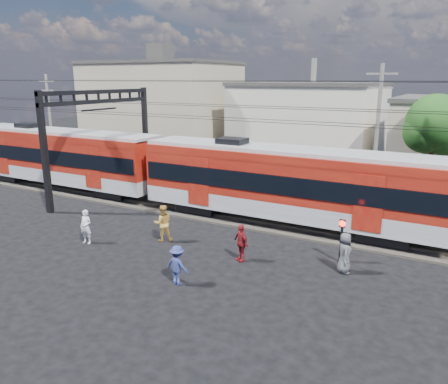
{
  "coord_description": "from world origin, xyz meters",
  "views": [
    {
      "loc": [
        10.75,
        -12.99,
        7.63
      ],
      "look_at": [
        0.81,
        5.0,
        2.26
      ],
      "focal_mm": 35.0,
      "sensor_mm": 36.0,
      "label": 1
    }
  ],
  "objects_px": {
    "commuter_train": "(290,182)",
    "pedestrian_a": "(86,227)",
    "pedestrian_c": "(177,265)",
    "crossing_signal": "(342,233)"
  },
  "relations": [
    {
      "from": "pedestrian_a",
      "to": "crossing_signal",
      "type": "bearing_deg",
      "value": 12.01
    },
    {
      "from": "pedestrian_c",
      "to": "commuter_train",
      "type": "bearing_deg",
      "value": -93.2
    },
    {
      "from": "pedestrian_a",
      "to": "pedestrian_c",
      "type": "bearing_deg",
      "value": -18.99
    },
    {
      "from": "commuter_train",
      "to": "pedestrian_a",
      "type": "relative_size",
      "value": 30.68
    },
    {
      "from": "commuter_train",
      "to": "pedestrian_a",
      "type": "distance_m",
      "value": 10.41
    },
    {
      "from": "pedestrian_c",
      "to": "crossing_signal",
      "type": "xyz_separation_m",
      "value": [
        4.89,
        5.07,
        0.55
      ]
    },
    {
      "from": "commuter_train",
      "to": "pedestrian_c",
      "type": "height_order",
      "value": "commuter_train"
    },
    {
      "from": "pedestrian_a",
      "to": "pedestrian_c",
      "type": "relative_size",
      "value": 1.06
    },
    {
      "from": "commuter_train",
      "to": "crossing_signal",
      "type": "relative_size",
      "value": 26.3
    },
    {
      "from": "commuter_train",
      "to": "pedestrian_c",
      "type": "relative_size",
      "value": 32.44
    }
  ]
}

